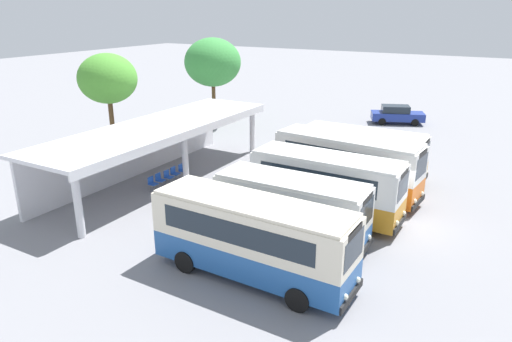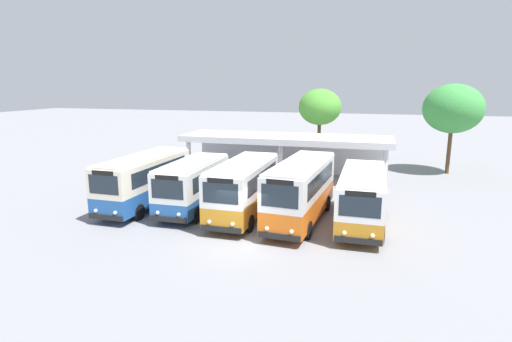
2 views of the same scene
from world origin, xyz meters
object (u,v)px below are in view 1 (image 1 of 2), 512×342
object	(u,v)px
city_bus_nearest_orange	(253,236)
waiting_chair_middle_seat	(168,176)
parked_car_flank	(397,114)
city_bus_fourth_amber	(347,164)
waiting_chair_end_by_column	(152,183)
waiting_chair_second_from_end	(160,179)
city_bus_fifth_blue	(362,152)
city_bus_middle_cream	(326,184)
waiting_chair_fourth_seat	(175,172)
waiting_chair_fifth_seat	(182,170)
city_bus_second_in_row	(291,208)

from	to	relation	value
city_bus_nearest_orange	waiting_chair_middle_seat	xyz separation A→B (m)	(6.23, 9.35, -1.23)
parked_car_flank	city_bus_nearest_orange	bearing A→B (deg)	-176.70
city_bus_fourth_amber	waiting_chair_end_by_column	world-z (taller)	city_bus_fourth_amber
city_bus_fourth_amber	waiting_chair_second_from_end	size ratio (longest dim) A/B	9.41
city_bus_fourth_amber	city_bus_fifth_blue	size ratio (longest dim) A/B	1.09
waiting_chair_end_by_column	waiting_chair_middle_seat	xyz separation A→B (m)	(1.32, -0.03, 0.00)
city_bus_nearest_orange	waiting_chair_end_by_column	xyz separation A→B (m)	(4.91, 9.38, -1.23)
parked_car_flank	waiting_chair_second_from_end	bearing A→B (deg)	161.14
waiting_chair_end_by_column	city_bus_nearest_orange	bearing A→B (deg)	-117.62
city_bus_middle_cream	waiting_chair_fourth_seat	size ratio (longest dim) A/B	8.59
city_bus_fifth_blue	waiting_chair_end_by_column	bearing A→B (deg)	130.49
waiting_chair_end_by_column	city_bus_middle_cream	bearing A→B (deg)	-80.82
waiting_chair_fifth_seat	waiting_chair_end_by_column	bearing A→B (deg)	178.98
city_bus_middle_cream	city_bus_fifth_blue	bearing A→B (deg)	2.55
city_bus_fourth_amber	city_bus_fifth_blue	world-z (taller)	city_bus_fourth_amber
city_bus_second_in_row	waiting_chair_fifth_seat	distance (m)	10.38
waiting_chair_end_by_column	waiting_chair_fourth_seat	bearing A→B (deg)	0.59
city_bus_nearest_orange	waiting_chair_middle_seat	size ratio (longest dim) A/B	9.30
waiting_chair_second_from_end	waiting_chair_fourth_seat	distance (m)	1.32
city_bus_fifth_blue	city_bus_second_in_row	bearing A→B (deg)	179.92
city_bus_middle_cream	parked_car_flank	xyz separation A→B (m)	(21.87, 1.97, -0.94)
city_bus_fifth_blue	waiting_chair_middle_seat	size ratio (longest dim) A/B	8.67
city_bus_second_in_row	city_bus_fifth_blue	bearing A→B (deg)	-0.08
city_bus_middle_cream	waiting_chair_middle_seat	distance (m)	9.77
city_bus_second_in_row	waiting_chair_second_from_end	distance (m)	9.80
city_bus_nearest_orange	waiting_chair_middle_seat	distance (m)	11.30
city_bus_middle_cream	city_bus_fifth_blue	xyz separation A→B (m)	(6.48, 0.29, -0.12)
city_bus_middle_cream	waiting_chair_end_by_column	xyz separation A→B (m)	(-1.57, 9.72, -1.24)
city_bus_nearest_orange	waiting_chair_fifth_seat	world-z (taller)	city_bus_nearest_orange
parked_car_flank	waiting_chair_fifth_seat	bearing A→B (deg)	159.69
city_bus_second_in_row	city_bus_fifth_blue	distance (m)	9.72
waiting_chair_end_by_column	waiting_chair_middle_seat	size ratio (longest dim) A/B	1.00
city_bus_middle_cream	city_bus_fourth_amber	world-z (taller)	city_bus_fourth_amber
waiting_chair_end_by_column	parked_car_flank	bearing A→B (deg)	-18.29
city_bus_middle_cream	waiting_chair_second_from_end	distance (m)	9.88
city_bus_nearest_orange	waiting_chair_end_by_column	size ratio (longest dim) A/B	9.30
city_bus_second_in_row	waiting_chair_fourth_seat	xyz separation A→B (m)	(3.65, 9.44, -1.14)
city_bus_nearest_orange	waiting_chair_end_by_column	bearing A→B (deg)	62.38
city_bus_nearest_orange	waiting_chair_fourth_seat	world-z (taller)	city_bus_nearest_orange
city_bus_second_in_row	waiting_chair_end_by_column	xyz separation A→B (m)	(1.67, 9.42, -1.14)
city_bus_fourth_amber	parked_car_flank	xyz separation A→B (m)	(18.63, 1.87, -1.01)
parked_car_flank	waiting_chair_middle_seat	size ratio (longest dim) A/B	5.64
waiting_chair_fourth_seat	waiting_chair_fifth_seat	distance (m)	0.66
city_bus_nearest_orange	city_bus_fifth_blue	bearing A→B (deg)	-0.23
city_bus_nearest_orange	city_bus_fourth_amber	world-z (taller)	city_bus_fourth_amber
city_bus_fourth_amber	waiting_chair_middle_seat	bearing A→B (deg)	110.01
city_bus_nearest_orange	parked_car_flank	xyz separation A→B (m)	(28.35, 1.64, -0.92)
waiting_chair_middle_seat	city_bus_nearest_orange	bearing A→B (deg)	-123.68
city_bus_fifth_blue	waiting_chair_fifth_seat	world-z (taller)	city_bus_fifth_blue
city_bus_nearest_orange	city_bus_fourth_amber	bearing A→B (deg)	-1.40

